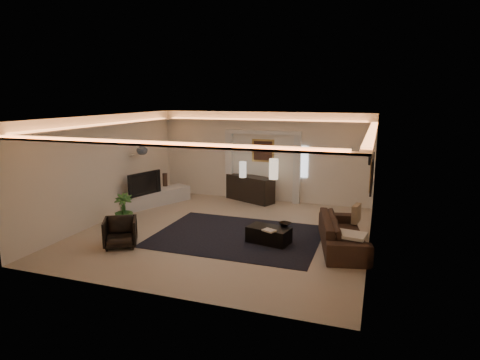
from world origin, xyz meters
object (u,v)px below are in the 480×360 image
(coffee_table, at_px, (269,235))
(sofa, at_px, (343,233))
(console, at_px, (250,189))
(armchair, at_px, (120,232))

(coffee_table, bearing_deg, sofa, 21.02)
(console, xyz_separation_m, armchair, (-1.53, -4.94, -0.07))
(sofa, distance_m, coffee_table, 1.70)
(console, height_order, coffee_table, console)
(console, distance_m, armchair, 5.17)
(coffee_table, distance_m, armchair, 3.43)
(coffee_table, bearing_deg, armchair, -145.61)
(sofa, height_order, coffee_table, sofa)
(sofa, bearing_deg, armchair, 96.28)
(sofa, xyz_separation_m, coffee_table, (-1.67, -0.27, -0.14))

